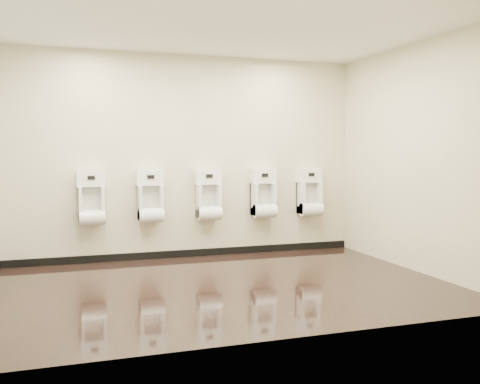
% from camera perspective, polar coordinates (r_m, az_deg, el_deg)
% --- Properties ---
extents(ground, '(5.00, 3.50, 0.00)m').
position_cam_1_polar(ground, '(5.94, -2.07, -10.02)').
color(ground, black).
rests_on(ground, ground).
extents(ceiling, '(5.00, 3.50, 0.00)m').
position_cam_1_polar(ceiling, '(5.91, -2.15, 17.32)').
color(ceiling, white).
extents(back_wall, '(5.00, 0.02, 2.80)m').
position_cam_1_polar(back_wall, '(7.45, -5.89, 3.74)').
color(back_wall, beige).
rests_on(back_wall, ground).
extents(front_wall, '(5.00, 0.02, 2.80)m').
position_cam_1_polar(front_wall, '(4.11, 4.76, 3.34)').
color(front_wall, beige).
rests_on(front_wall, ground).
extents(right_wall, '(0.02, 3.50, 2.80)m').
position_cam_1_polar(right_wall, '(6.89, 18.32, 3.51)').
color(right_wall, beige).
rests_on(right_wall, ground).
extents(skirting_back, '(5.00, 0.02, 0.10)m').
position_cam_1_polar(skirting_back, '(7.57, -5.79, -6.53)').
color(skirting_back, black).
rests_on(skirting_back, ground).
extents(urinal_0, '(0.37, 0.28, 0.69)m').
position_cam_1_polar(urinal_0, '(7.19, -15.56, -1.03)').
color(urinal_0, white).
rests_on(urinal_0, back_wall).
extents(urinal_1, '(0.37, 0.28, 0.69)m').
position_cam_1_polar(urinal_1, '(7.27, -9.54, -0.87)').
color(urinal_1, white).
rests_on(urinal_1, back_wall).
extents(urinal_2, '(0.37, 0.28, 0.69)m').
position_cam_1_polar(urinal_2, '(7.43, -3.38, -0.71)').
color(urinal_2, white).
rests_on(urinal_2, back_wall).
extents(urinal_3, '(0.37, 0.28, 0.69)m').
position_cam_1_polar(urinal_3, '(7.69, 2.53, -0.54)').
color(urinal_3, white).
rests_on(urinal_3, back_wall).
extents(urinal_4, '(0.37, 0.28, 0.69)m').
position_cam_1_polar(urinal_4, '(7.98, 7.45, -0.40)').
color(urinal_4, white).
rests_on(urinal_4, back_wall).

